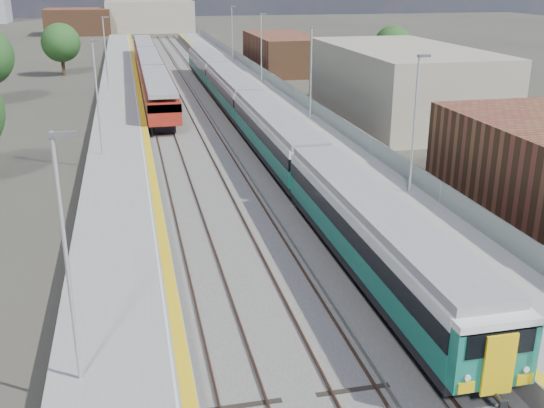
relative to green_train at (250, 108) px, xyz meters
name	(u,v)px	position (x,y,z in m)	size (l,w,h in m)	color
ground	(219,115)	(-1.50, 7.92, -2.08)	(320.00, 320.00, 0.00)	#47443A
ballast_bed	(192,110)	(-3.75, 10.42, -2.05)	(10.50, 155.00, 0.06)	#565451
tracks	(197,106)	(-3.15, 12.10, -1.97)	(8.96, 160.00, 0.17)	#4C3323
platform_right	(268,102)	(3.78, 10.41, -1.54)	(4.70, 155.00, 8.52)	slate
platform_left	(120,108)	(-10.55, 10.41, -1.56)	(4.30, 155.00, 8.52)	slate
green_train	(250,108)	(0.00, 0.00, 0.00)	(2.68, 74.62, 2.95)	black
red_train	(150,68)	(-7.00, 27.14, -0.04)	(2.73, 55.39, 3.44)	black
tree_c	(61,43)	(-17.79, 37.36, 2.17)	(4.97, 4.97, 6.74)	#382619
tree_d	(393,45)	(23.34, 26.00, 2.05)	(4.84, 4.84, 6.56)	#382619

